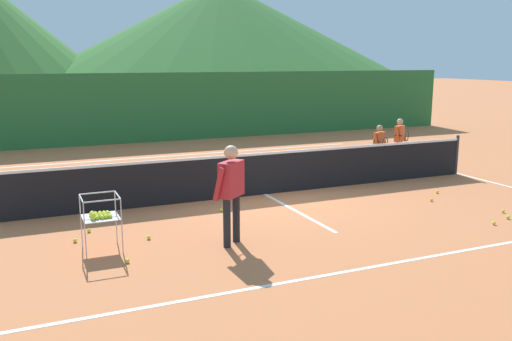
{
  "coord_description": "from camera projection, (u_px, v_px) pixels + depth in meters",
  "views": [
    {
      "loc": [
        -4.99,
        -11.0,
        3.02
      ],
      "look_at": [
        -0.74,
        -1.19,
        0.84
      ],
      "focal_mm": 38.22,
      "sensor_mm": 36.0,
      "label": 1
    }
  ],
  "objects": [
    {
      "name": "ground_plane",
      "position": [
        265.0,
        194.0,
        12.44
      ],
      "size": [
        120.0,
        120.0,
        0.0
      ],
      "primitive_type": "plane",
      "color": "#C67042"
    },
    {
      "name": "line_baseline_near",
      "position": [
        393.0,
        263.0,
        8.22
      ],
      "size": [
        11.47,
        0.08,
        0.01
      ],
      "primitive_type": "cube",
      "color": "white",
      "rests_on": "ground"
    },
    {
      "name": "line_baseline_far",
      "position": [
        191.0,
        154.0,
        17.64
      ],
      "size": [
        11.47,
        0.08,
        0.01
      ],
      "primitive_type": "cube",
      "color": "white",
      "rests_on": "ground"
    },
    {
      "name": "line_sideline_east",
      "position": [
        458.0,
        174.0,
        14.67
      ],
      "size": [
        0.08,
        10.49,
        0.01
      ],
      "primitive_type": "cube",
      "color": "white",
      "rests_on": "ground"
    },
    {
      "name": "line_service_center",
      "position": [
        265.0,
        194.0,
        12.43
      ],
      "size": [
        0.08,
        6.18,
        0.01
      ],
      "primitive_type": "cube",
      "color": "white",
      "rests_on": "ground"
    },
    {
      "name": "tennis_net",
      "position": [
        265.0,
        173.0,
        12.34
      ],
      "size": [
        11.33,
        0.08,
        1.05
      ],
      "color": "#333338",
      "rests_on": "ground"
    },
    {
      "name": "instructor",
      "position": [
        231.0,
        186.0,
        8.88
      ],
      "size": [
        0.65,
        0.76,
        1.67
      ],
      "color": "black",
      "rests_on": "ground"
    },
    {
      "name": "student_0",
      "position": [
        379.0,
        143.0,
        15.09
      ],
      "size": [
        0.52,
        0.59,
        1.25
      ],
      "color": "silver",
      "rests_on": "ground"
    },
    {
      "name": "student_1",
      "position": [
        400.0,
        137.0,
        15.99
      ],
      "size": [
        0.54,
        0.64,
        1.33
      ],
      "color": "navy",
      "rests_on": "ground"
    },
    {
      "name": "ball_cart",
      "position": [
        100.0,
        215.0,
        8.67
      ],
      "size": [
        0.58,
        0.58,
        0.9
      ],
      "color": "#B7B7BC",
      "rests_on": "ground"
    },
    {
      "name": "tennis_ball_0",
      "position": [
        494.0,
        223.0,
        10.13
      ],
      "size": [
        0.07,
        0.07,
        0.07
      ],
      "primitive_type": "sphere",
      "color": "yellow",
      "rests_on": "ground"
    },
    {
      "name": "tennis_ball_1",
      "position": [
        221.0,
        210.0,
        11.02
      ],
      "size": [
        0.07,
        0.07,
        0.07
      ],
      "primitive_type": "sphere",
      "color": "yellow",
      "rests_on": "ground"
    },
    {
      "name": "tennis_ball_2",
      "position": [
        508.0,
        217.0,
        10.49
      ],
      "size": [
        0.07,
        0.07,
        0.07
      ],
      "primitive_type": "sphere",
      "color": "yellow",
      "rests_on": "ground"
    },
    {
      "name": "tennis_ball_3",
      "position": [
        437.0,
        192.0,
        12.5
      ],
      "size": [
        0.07,
        0.07,
        0.07
      ],
      "primitive_type": "sphere",
      "color": "yellow",
      "rests_on": "ground"
    },
    {
      "name": "tennis_ball_4",
      "position": [
        75.0,
        240.0,
        9.15
      ],
      "size": [
        0.07,
        0.07,
        0.07
      ],
      "primitive_type": "sphere",
      "color": "yellow",
      "rests_on": "ground"
    },
    {
      "name": "tennis_ball_5",
      "position": [
        149.0,
        237.0,
        9.31
      ],
      "size": [
        0.07,
        0.07,
        0.07
      ],
      "primitive_type": "sphere",
      "color": "yellow",
      "rests_on": "ground"
    },
    {
      "name": "tennis_ball_6",
      "position": [
        127.0,
        261.0,
        8.23
      ],
      "size": [
        0.07,
        0.07,
        0.07
      ],
      "primitive_type": "sphere",
      "color": "yellow",
      "rests_on": "ground"
    },
    {
      "name": "tennis_ball_7",
      "position": [
        503.0,
        211.0,
        10.92
      ],
      "size": [
        0.07,
        0.07,
        0.07
      ],
      "primitive_type": "sphere",
      "color": "yellow",
      "rests_on": "ground"
    },
    {
      "name": "tennis_ball_8",
      "position": [
        431.0,
        200.0,
        11.81
      ],
      "size": [
        0.07,
        0.07,
        0.07
      ],
      "primitive_type": "sphere",
      "color": "yellow",
      "rests_on": "ground"
    },
    {
      "name": "tennis_ball_9",
      "position": [
        89.0,
        230.0,
        9.69
      ],
      "size": [
        0.07,
        0.07,
        0.07
      ],
      "primitive_type": "sphere",
      "color": "yellow",
      "rests_on": "ground"
    },
    {
      "name": "windscreen_fence",
      "position": [
        165.0,
        107.0,
        20.32
      ],
      "size": [
        25.24,
        0.08,
        2.55
      ],
      "primitive_type": "cube",
      "color": "#286B33",
      "rests_on": "ground"
    },
    {
      "name": "hill_1",
      "position": [
        221.0,
        31.0,
        83.9
      ],
      "size": [
        57.69,
        57.69,
        14.73
      ],
      "primitive_type": "cone",
      "color": "#2D6628",
      "rests_on": "ground"
    }
  ]
}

